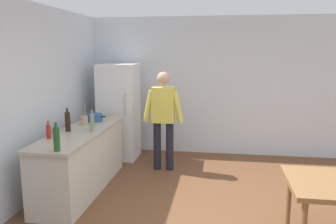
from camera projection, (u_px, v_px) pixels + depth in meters
The scene contains 11 objects.
wall_back at pixel (220, 86), 6.67m from camera, with size 6.40×0.12×2.70m, color silver.
wall_left at pixel (15, 106), 4.34m from camera, with size 0.12×5.60×2.70m, color silver.
kitchen_counter at pixel (82, 160), 4.99m from camera, with size 0.64×2.20×0.90m.
refrigerator at pixel (119, 112), 6.45m from camera, with size 0.70×0.67×1.80m.
person at pixel (163, 114), 5.76m from camera, with size 0.70×0.22×1.70m.
cooking_pot at pixel (94, 118), 5.57m from camera, with size 0.40×0.28×0.12m.
utensil_jar at pixel (84, 120), 5.30m from camera, with size 0.11×0.11×0.32m.
bottle_sauce_red at pixel (49, 131), 4.47m from camera, with size 0.06×0.06×0.24m.
bottle_wine_dark at pixel (68, 121), 4.85m from camera, with size 0.08×0.08×0.34m.
bottle_vinegar_tall at pixel (92, 122), 4.84m from camera, with size 0.06×0.06×0.32m.
bottle_wine_green at pixel (56, 139), 3.90m from camera, with size 0.08×0.08×0.34m.
Camera 1 is at (-0.01, -3.73, 2.05)m, focal length 36.18 mm.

